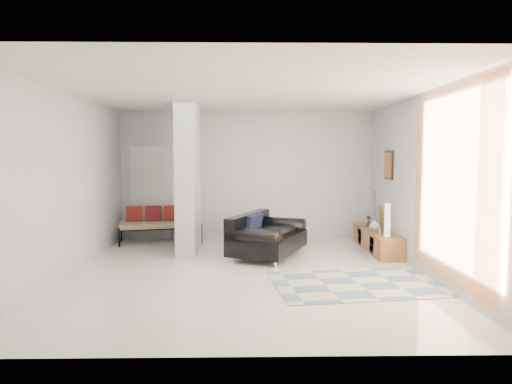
{
  "coord_description": "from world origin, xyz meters",
  "views": [
    {
      "loc": [
        0.02,
        -7.02,
        1.83
      ],
      "look_at": [
        0.16,
        0.6,
        1.22
      ],
      "focal_mm": 32.0,
      "sensor_mm": 36.0,
      "label": 1
    }
  ],
  "objects": [
    {
      "name": "floor",
      "position": [
        0.0,
        0.0,
        0.0
      ],
      "size": [
        6.0,
        6.0,
        0.0
      ],
      "primitive_type": "plane",
      "color": "silver",
      "rests_on": "ground"
    },
    {
      "name": "ceiling",
      "position": [
        0.0,
        0.0,
        2.8
      ],
      "size": [
        6.0,
        6.0,
        0.0
      ],
      "primitive_type": "plane",
      "rotation": [
        3.14,
        0.0,
        0.0
      ],
      "color": "white",
      "rests_on": "wall_back"
    },
    {
      "name": "wall_back",
      "position": [
        0.0,
        3.0,
        1.4
      ],
      "size": [
        6.0,
        0.0,
        6.0
      ],
      "primitive_type": "plane",
      "rotation": [
        1.57,
        0.0,
        0.0
      ],
      "color": "silver",
      "rests_on": "ground"
    },
    {
      "name": "wall_front",
      "position": [
        0.0,
        -3.0,
        1.4
      ],
      "size": [
        6.0,
        0.0,
        6.0
      ],
      "primitive_type": "plane",
      "rotation": [
        -1.57,
        0.0,
        0.0
      ],
      "color": "silver",
      "rests_on": "ground"
    },
    {
      "name": "wall_left",
      "position": [
        -2.75,
        0.0,
        1.4
      ],
      "size": [
        0.0,
        6.0,
        6.0
      ],
      "primitive_type": "plane",
      "rotation": [
        1.57,
        0.0,
        1.57
      ],
      "color": "silver",
      "rests_on": "ground"
    },
    {
      "name": "wall_right",
      "position": [
        2.75,
        0.0,
        1.4
      ],
      "size": [
        0.0,
        6.0,
        6.0
      ],
      "primitive_type": "plane",
      "rotation": [
        1.57,
        0.0,
        -1.57
      ],
      "color": "silver",
      "rests_on": "ground"
    },
    {
      "name": "partition_column",
      "position": [
        -1.1,
        1.6,
        1.4
      ],
      "size": [
        0.35,
        1.2,
        2.8
      ],
      "primitive_type": "cube",
      "color": "#B6BABD",
      "rests_on": "floor"
    },
    {
      "name": "hallway_door",
      "position": [
        -2.1,
        2.96,
        1.02
      ],
      "size": [
        0.85,
        0.06,
        2.04
      ],
      "primitive_type": "cube",
      "color": "silver",
      "rests_on": "floor"
    },
    {
      "name": "curtain",
      "position": [
        2.67,
        -1.15,
        1.45
      ],
      "size": [
        0.0,
        2.55,
        2.55
      ],
      "primitive_type": "plane",
      "rotation": [
        1.57,
        0.0,
        1.57
      ],
      "color": "#F88B41",
      "rests_on": "wall_right"
    },
    {
      "name": "wall_art",
      "position": [
        2.72,
        1.66,
        1.65
      ],
      "size": [
        0.04,
        0.45,
        0.55
      ],
      "primitive_type": "cube",
      "color": "#311F0D",
      "rests_on": "wall_right"
    },
    {
      "name": "media_console",
      "position": [
        2.52,
        1.66,
        0.2
      ],
      "size": [
        0.45,
        2.06,
        0.8
      ],
      "color": "brown",
      "rests_on": "floor"
    },
    {
      "name": "loveseat",
      "position": [
        0.34,
        1.23,
        0.35
      ],
      "size": [
        1.57,
        1.93,
        0.76
      ],
      "rotation": [
        0.0,
        0.0,
        -0.41
      ],
      "color": "silver",
      "rests_on": "floor"
    },
    {
      "name": "daybed",
      "position": [
        -1.85,
        2.56,
        0.42
      ],
      "size": [
        1.79,
        1.04,
        0.77
      ],
      "rotation": [
        0.0,
        0.0,
        0.21
      ],
      "color": "black",
      "rests_on": "floor"
    },
    {
      "name": "area_rug",
      "position": [
        1.6,
        -0.68,
        0.01
      ],
      "size": [
        2.56,
        1.87,
        0.01
      ],
      "primitive_type": "cube",
      "rotation": [
        0.0,
        0.0,
        0.13
      ],
      "color": "#BFB492",
      "rests_on": "floor"
    },
    {
      "name": "cylinder_lamp",
      "position": [
        2.5,
        0.96,
        0.69
      ],
      "size": [
        0.11,
        0.11,
        0.58
      ],
      "primitive_type": "cylinder",
      "color": "silver",
      "rests_on": "media_console"
    },
    {
      "name": "bronze_figurine",
      "position": [
        2.47,
        2.09,
        0.51
      ],
      "size": [
        0.12,
        0.12,
        0.21
      ],
      "primitive_type": null,
      "rotation": [
        0.0,
        0.0,
        -0.09
      ],
      "color": "#341F17",
      "rests_on": "media_console"
    },
    {
      "name": "vase",
      "position": [
        2.47,
        1.67,
        0.5
      ],
      "size": [
        0.19,
        0.19,
        0.2
      ],
      "primitive_type": "imported",
      "rotation": [
        0.0,
        0.0,
        0.0
      ],
      "color": "silver",
      "rests_on": "media_console"
    }
  ]
}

